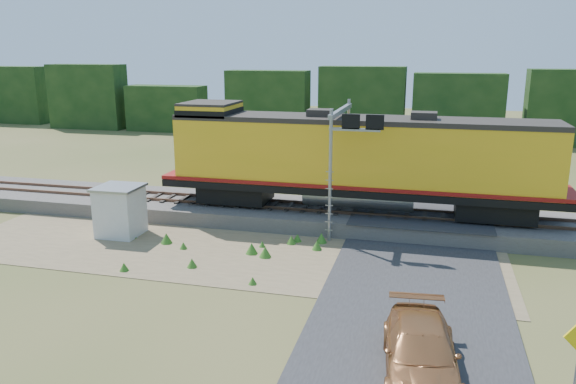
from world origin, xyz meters
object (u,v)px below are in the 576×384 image
(locomotive, at_px, (353,159))
(signal_gantry, at_px, (345,136))
(shed, at_px, (120,211))
(car, at_px, (421,353))

(locomotive, relative_size, signal_gantry, 3.25)
(locomotive, height_order, shed, locomotive)
(signal_gantry, xyz_separation_m, car, (4.34, -13.17, -4.14))
(shed, distance_m, car, 17.65)
(locomotive, distance_m, signal_gantry, 1.46)
(car, bearing_deg, locomotive, 100.57)
(signal_gantry, relative_size, car, 1.25)
(locomotive, relative_size, car, 4.08)
(shed, height_order, signal_gantry, signal_gantry)
(shed, relative_size, car, 0.50)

